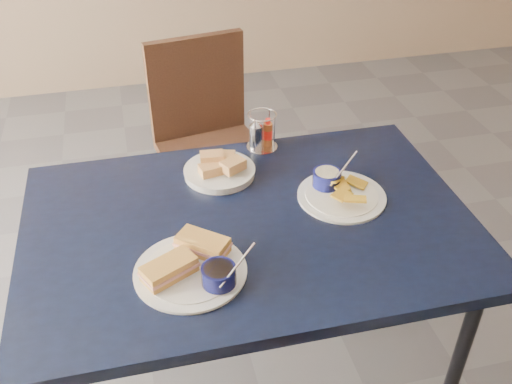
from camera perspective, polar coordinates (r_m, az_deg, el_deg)
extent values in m
plane|color=#515156|center=(2.32, -0.91, -15.03)|extent=(6.00, 6.00, 0.00)
cube|color=black|center=(1.70, -0.66, -3.37)|extent=(1.33, 0.89, 0.04)
cylinder|color=black|center=(1.93, 19.53, -15.80)|extent=(0.04, 0.04, 0.71)
cylinder|color=black|center=(2.20, -17.57, -7.36)|extent=(0.04, 0.04, 0.71)
cylinder|color=black|center=(2.35, 11.13, -3.00)|extent=(0.04, 0.04, 0.71)
cube|color=black|center=(2.55, -4.28, 3.72)|extent=(0.50, 0.48, 0.04)
cylinder|color=black|center=(2.54, -7.33, -3.25)|extent=(0.04, 0.04, 0.43)
cylinder|color=black|center=(2.58, 0.48, -2.10)|extent=(0.04, 0.04, 0.43)
cylinder|color=black|center=(2.81, -8.25, 0.95)|extent=(0.04, 0.04, 0.43)
cylinder|color=black|center=(2.85, -1.16, 1.93)|extent=(0.04, 0.04, 0.43)
cube|color=black|center=(2.60, -5.28, 10.56)|extent=(0.44, 0.11, 0.46)
cylinder|color=white|center=(1.53, -6.58, -7.87)|extent=(0.30, 0.30, 0.01)
cylinder|color=white|center=(1.52, -6.59, -7.72)|extent=(0.25, 0.25, 0.00)
cube|color=gold|center=(1.50, -8.69, -7.62)|extent=(0.16, 0.13, 0.04)
cube|color=tan|center=(1.50, -8.68, -7.75)|extent=(0.16, 0.13, 0.01)
cube|color=gold|center=(1.56, -5.36, -5.23)|extent=(0.15, 0.14, 0.04)
cube|color=tan|center=(1.56, -5.35, -5.35)|extent=(0.16, 0.15, 0.01)
cylinder|color=#090B35|center=(1.46, -3.75, -8.30)|extent=(0.09, 0.09, 0.05)
cylinder|color=black|center=(1.45, -3.77, -7.85)|extent=(0.08, 0.08, 0.01)
cylinder|color=silver|center=(1.43, -1.88, -7.32)|extent=(0.11, 0.07, 0.08)
cylinder|color=white|center=(1.79, 8.55, -0.41)|extent=(0.28, 0.28, 0.01)
cylinder|color=white|center=(1.79, 8.57, -0.27)|extent=(0.23, 0.23, 0.00)
cube|color=gold|center=(1.84, 10.01, 0.82)|extent=(0.08, 0.08, 0.02)
cube|color=gold|center=(1.80, 8.38, 0.34)|extent=(0.06, 0.08, 0.02)
cube|color=gold|center=(1.82, 7.00, 1.00)|extent=(0.08, 0.08, 0.02)
cube|color=gold|center=(1.80, 8.42, 0.67)|extent=(0.05, 0.07, 0.01)
cube|color=gold|center=(1.80, 7.75, 0.99)|extent=(0.08, 0.08, 0.03)
cube|color=gold|center=(1.74, 8.56, -0.42)|extent=(0.08, 0.08, 0.02)
cube|color=gold|center=(1.72, 9.89, -0.83)|extent=(0.08, 0.07, 0.02)
cylinder|color=#090B35|center=(1.81, 7.09, 1.37)|extent=(0.09, 0.09, 0.05)
cylinder|color=beige|center=(1.80, 7.12, 1.78)|extent=(0.08, 0.08, 0.01)
cylinder|color=silver|center=(1.79, 8.76, 2.34)|extent=(0.11, 0.07, 0.08)
cylinder|color=white|center=(1.88, -3.66, 1.95)|extent=(0.23, 0.23, 0.02)
cylinder|color=white|center=(1.87, -3.67, 2.22)|extent=(0.19, 0.19, 0.00)
cube|color=tan|center=(1.84, -4.50, 2.25)|extent=(0.08, 0.06, 0.03)
cube|color=tan|center=(1.88, -3.28, 3.42)|extent=(0.09, 0.07, 0.03)
cube|color=tan|center=(1.83, -2.31, 2.69)|extent=(0.09, 0.08, 0.03)
cube|color=tan|center=(1.86, -4.44, 3.41)|extent=(0.08, 0.06, 0.03)
cylinder|color=silver|center=(2.02, 0.60, 4.54)|extent=(0.11, 0.11, 0.01)
cylinder|color=silver|center=(2.02, 1.32, 6.79)|extent=(0.01, 0.01, 0.13)
cylinder|color=silver|center=(2.01, -0.57, 6.57)|extent=(0.01, 0.01, 0.13)
cylinder|color=silver|center=(1.95, -0.11, 5.62)|extent=(0.01, 0.01, 0.13)
cylinder|color=silver|center=(1.97, 1.82, 5.86)|extent=(0.01, 0.01, 0.13)
torus|color=silver|center=(1.96, 0.63, 7.74)|extent=(0.10, 0.10, 0.00)
cylinder|color=silver|center=(1.99, -0.01, 5.58)|extent=(0.05, 0.05, 0.08)
cone|color=silver|center=(1.97, -0.01, 6.93)|extent=(0.04, 0.04, 0.02)
cylinder|color=brown|center=(2.01, 1.19, 5.80)|extent=(0.03, 0.03, 0.08)
cylinder|color=#B1130A|center=(2.01, 1.19, 5.80)|extent=(0.03, 0.03, 0.03)
cylinder|color=#B1130A|center=(1.98, 1.21, 7.09)|extent=(0.02, 0.02, 0.02)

